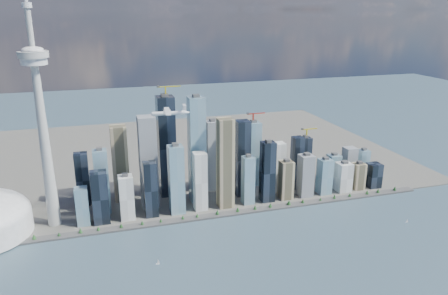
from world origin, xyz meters
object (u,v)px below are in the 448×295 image
object	(u,v)px
sailboat_west	(158,262)
needle_tower	(41,116)
airplane	(170,113)
sailboat_east	(407,221)

from	to	relation	value
sailboat_west	needle_tower	bearing A→B (deg)	141.44
airplane	sailboat_east	world-z (taller)	airplane
airplane	sailboat_east	bearing A→B (deg)	-7.70
sailboat_east	airplane	bearing A→B (deg)	171.42
sailboat_west	sailboat_east	xyz separation A→B (m)	(535.50, 5.98, -0.74)
needle_tower	airplane	bearing A→B (deg)	-19.99
airplane	sailboat_east	distance (m)	554.34
airplane	needle_tower	bearing A→B (deg)	166.17
needle_tower	sailboat_west	bearing A→B (deg)	-48.72
airplane	sailboat_east	size ratio (longest dim) A/B	9.41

